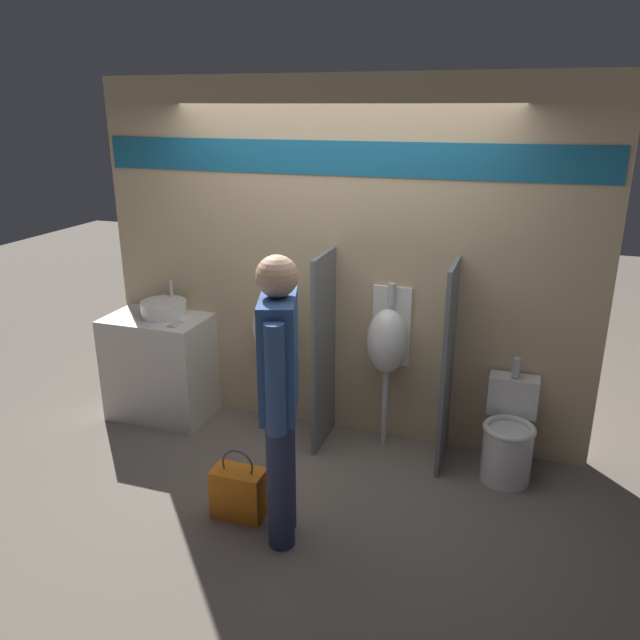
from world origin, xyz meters
TOP-DOWN VIEW (x-y plane):
  - ground_plane at (0.00, 0.00)m, footprint 16.00×16.00m
  - display_wall at (0.00, 0.60)m, footprint 3.81×0.07m
  - sink_counter at (-1.45, 0.31)m, footprint 0.82×0.52m
  - sink_basin at (-1.40, 0.36)m, footprint 0.37×0.37m
  - cell_phone at (-1.20, 0.20)m, footprint 0.07×0.14m
  - divider_near_counter at (-0.02, 0.32)m, footprint 0.03×0.49m
  - divider_mid at (0.89, 0.32)m, footprint 0.03×0.49m
  - urinal_near_counter at (-0.48, 0.43)m, footprint 0.30×0.29m
  - urinal_far at (0.43, 0.43)m, footprint 0.30×0.29m
  - toilet at (1.35, 0.28)m, footprint 0.36×0.52m
  - person_in_vest at (0.10, -0.83)m, footprint 0.32×0.59m
  - shopping_bag at (-0.24, -0.74)m, footprint 0.33×0.18m

SIDE VIEW (x-z plane):
  - ground_plane at x=0.00m, z-range 0.00..0.00m
  - shopping_bag at x=-0.24m, z-range -0.07..0.40m
  - toilet at x=1.35m, z-range -0.12..0.70m
  - sink_counter at x=-1.45m, z-range 0.00..0.87m
  - divider_near_counter at x=-0.02m, z-range 0.00..1.50m
  - divider_mid at x=0.89m, z-range 0.00..1.50m
  - urinal_near_counter at x=-0.48m, z-range 0.21..1.48m
  - urinal_far at x=0.43m, z-range 0.21..1.48m
  - cell_phone at x=-1.20m, z-range 0.87..0.88m
  - sink_basin at x=-1.40m, z-range 0.80..1.06m
  - person_in_vest at x=0.10m, z-range 0.09..1.84m
  - display_wall at x=0.00m, z-range 0.01..2.71m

